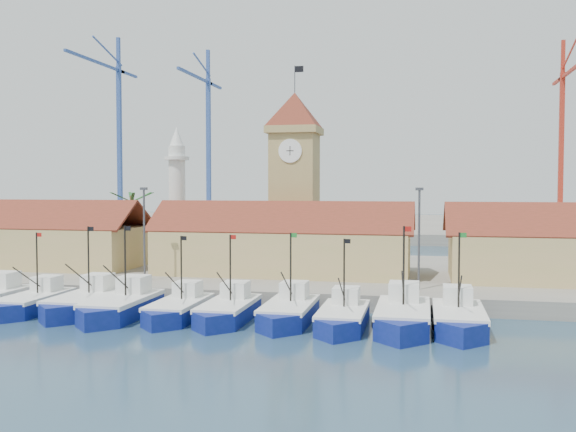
# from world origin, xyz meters

# --- Properties ---
(ground) EXTENTS (400.00, 400.00, 0.00)m
(ground) POSITION_xyz_m (0.00, 0.00, 0.00)
(ground) COLOR #1D394E
(ground) RESTS_ON ground
(quay) EXTENTS (140.00, 32.00, 1.50)m
(quay) POSITION_xyz_m (0.00, 24.00, 0.75)
(quay) COLOR gray
(quay) RESTS_ON ground
(terminal) EXTENTS (240.00, 80.00, 2.00)m
(terminal) POSITION_xyz_m (0.00, 110.00, 1.00)
(terminal) COLOR gray
(terminal) RESTS_ON ground
(boat_1) EXTENTS (3.42, 9.36, 7.08)m
(boat_1) POSITION_xyz_m (-17.91, 2.50, 0.73)
(boat_1) COLOR navy
(boat_1) RESTS_ON ground
(boat_2) EXTENTS (3.70, 10.13, 7.67)m
(boat_2) POSITION_xyz_m (-13.32, 2.86, 0.79)
(boat_2) COLOR navy
(boat_2) RESTS_ON ground
(boat_3) EXTENTS (3.78, 10.35, 7.83)m
(boat_3) POSITION_xyz_m (-9.55, 2.00, 0.81)
(boat_3) COLOR navy
(boat_3) RESTS_ON ground
(boat_4) EXTENTS (3.39, 9.28, 7.02)m
(boat_4) POSITION_xyz_m (-4.78, 2.36, 0.73)
(boat_4) COLOR navy
(boat_4) RESTS_ON ground
(boat_5) EXTENTS (3.47, 9.49, 7.18)m
(boat_5) POSITION_xyz_m (-0.68, 2.47, 0.74)
(boat_5) COLOR navy
(boat_5) RESTS_ON ground
(boat_6) EXTENTS (3.57, 9.77, 7.39)m
(boat_6) POSITION_xyz_m (4.16, 2.86, 0.76)
(boat_6) COLOR navy
(boat_6) RESTS_ON ground
(boat_7) EXTENTS (3.41, 9.34, 7.07)m
(boat_7) POSITION_xyz_m (8.52, 1.82, 0.73)
(boat_7) COLOR navy
(boat_7) RESTS_ON ground
(boat_8) EXTENTS (3.91, 10.71, 8.10)m
(boat_8) POSITION_xyz_m (12.95, 2.30, 0.84)
(boat_8) COLOR navy
(boat_8) RESTS_ON ground
(boat_9) EXTENTS (3.69, 10.10, 7.64)m
(boat_9) POSITION_xyz_m (16.99, 2.63, 0.79)
(boat_9) COLOR navy
(boat_9) RESTS_ON ground
(hall_left) EXTENTS (31.20, 10.13, 7.61)m
(hall_left) POSITION_xyz_m (-32.00, 20.00, 3.99)
(hall_left) COLOR tan
(hall_left) RESTS_ON quay
(hall_center) EXTENTS (27.04, 10.13, 7.61)m
(hall_center) POSITION_xyz_m (0.00, 20.00, 3.99)
(hall_center) COLOR tan
(hall_center) RESTS_ON quay
(clock_tower) EXTENTS (5.80, 5.80, 22.70)m
(clock_tower) POSITION_xyz_m (0.00, 26.00, 11.96)
(clock_tower) COLOR tan
(clock_tower) RESTS_ON quay
(minaret) EXTENTS (3.00, 3.00, 16.30)m
(minaret) POSITION_xyz_m (-15.00, 28.00, 9.73)
(minaret) COLOR silver
(minaret) RESTS_ON quay
(palm_tree) EXTENTS (5.60, 5.03, 8.39)m
(palm_tree) POSITION_xyz_m (-20.00, 26.00, 6.25)
(palm_tree) COLOR brown
(palm_tree) RESTS_ON quay
(lamp_posts) EXTENTS (80.70, 0.25, 9.03)m
(lamp_posts) POSITION_xyz_m (0.50, 12.00, 6.48)
(lamp_posts) COLOR #3F3F44
(lamp_posts) RESTS_ON quay
(crane_blue_far) EXTENTS (1.00, 34.27, 45.13)m
(crane_blue_far) POSITION_xyz_m (-59.68, 100.45, 27.17)
(crane_blue_far) COLOR #2F4C90
(crane_blue_far) RESTS_ON terminal
(crane_blue_near) EXTENTS (1.00, 30.13, 42.42)m
(crane_blue_near) POSITION_xyz_m (-38.54, 106.95, 25.33)
(crane_blue_near) COLOR #2F4C90
(crane_blue_near) RESTS_ON terminal
(crane_red_right) EXTENTS (1.00, 35.88, 40.34)m
(crane_red_right) POSITION_xyz_m (43.78, 103.05, 24.64)
(crane_red_right) COLOR #B22C1B
(crane_red_right) RESTS_ON terminal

